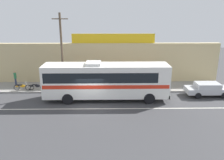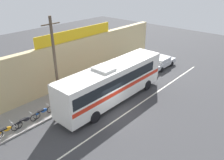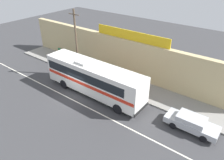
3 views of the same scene
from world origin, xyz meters
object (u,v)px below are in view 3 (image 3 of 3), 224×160
Objects in this scene: motorcycle_green at (57,61)px; pedestrian_near_shop at (124,80)px; motorcycle_red at (73,67)px; utility_pole at (76,43)px; parked_car at (191,123)px; pedestrian_by_curb at (60,51)px; intercity_bus at (93,77)px; pedestrian_far_right at (105,71)px; motorcycle_black at (65,64)px.

motorcycle_green is 1.11× the size of pedestrian_near_shop.
utility_pole is at bearing -16.32° from motorcycle_red.
parked_car is at bearing -13.98° from pedestrian_near_shop.
utility_pole is (-15.02, 1.27, 3.61)m from parked_car.
motorcycle_green is (-3.20, -0.13, 0.00)m from motorcycle_red.
pedestrian_near_shop is at bearing -5.36° from pedestrian_by_curb.
motorcycle_green is at bearing 175.43° from parked_car.
pedestrian_near_shop is at bearing 2.84° from motorcycle_green.
parked_car is at bearing -4.84° from utility_pole.
utility_pole is (-4.45, 2.13, 2.28)m from intercity_bus.
pedestrian_near_shop reaches higher than motorcycle_green.
utility_pole is 4.41× the size of motorcycle_green.
motorcycle_green is 1.05× the size of pedestrian_far_right.
pedestrian_by_curb is (-10.42, 4.15, -0.91)m from intercity_bus.
intercity_bus is at bearing -18.26° from motorcycle_black.
motorcycle_red and motorcycle_green have the same top height.
pedestrian_by_curb is (-12.46, 1.17, 0.06)m from pedestrian_near_shop.
motorcycle_red is at bearing -176.92° from pedestrian_near_shop.
motorcycle_green is at bearing 176.32° from utility_pole.
parked_car is 2.74× the size of pedestrian_near_shop.
motorcycle_green is (-4.65, 0.30, -3.78)m from utility_pole.
motorcycle_green is 1.06× the size of pedestrian_by_curb.
pedestrian_by_curb is at bearing 160.56° from motorcycle_red.
motorcycle_green is at bearing -177.97° from motorcycle_black.
pedestrian_by_curb reaches higher than parked_car.
motorcycle_green is 2.25m from pedestrian_by_curb.
motorcycle_green is (-19.66, 1.57, -0.17)m from parked_car.
pedestrian_by_curb reaches higher than pedestrian_near_shop.
parked_car is at bearing 4.63° from intercity_bus.
utility_pole is 4.67× the size of pedestrian_by_curb.
intercity_bus is 3.74m from pedestrian_near_shop.
motorcycle_red is (1.62, 0.07, 0.00)m from motorcycle_black.
pedestrian_near_shop is (6.49, 0.85, -3.25)m from utility_pole.
utility_pole is 4.88m from motorcycle_black.
motorcycle_red is at bearing -171.36° from pedestrian_far_right.
pedestrian_near_shop is 12.52m from pedestrian_by_curb.
parked_car is 18.16m from motorcycle_black.
intercity_bus is 9.54m from motorcycle_green.
parked_car reaches higher than motorcycle_red.
pedestrian_near_shop is at bearing 55.64° from intercity_bus.
motorcycle_black is at bearing -177.51° from motorcycle_red.
intercity_bus is 2.65× the size of parked_car.
pedestrian_by_curb is (-5.97, 2.02, -3.19)m from utility_pole.
motorcycle_black is 1.58m from motorcycle_green.
pedestrian_far_right is at bearing 174.52° from pedestrian_near_shop.
intercity_bus reaches higher than parked_car.
intercity_bus is at bearing -124.36° from pedestrian_near_shop.
pedestrian_far_right is at bearing 6.11° from motorcycle_green.
pedestrian_far_right is at bearing 8.64° from motorcycle_red.
motorcycle_black is 6.49m from pedestrian_far_right.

